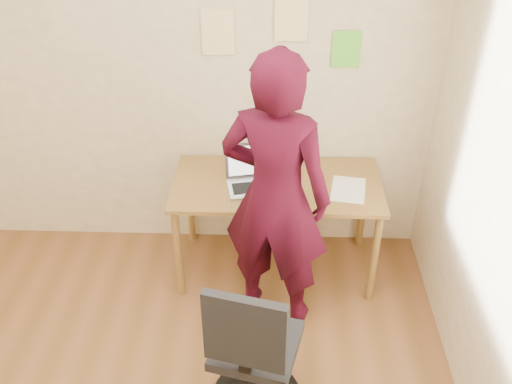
{
  "coord_description": "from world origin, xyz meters",
  "views": [
    {
      "loc": [
        0.66,
        -1.83,
        2.81
      ],
      "look_at": [
        0.56,
        0.95,
        0.95
      ],
      "focal_mm": 40.0,
      "sensor_mm": 36.0,
      "label": 1
    }
  ],
  "objects_px": {
    "person": "(275,197)",
    "phone": "(297,200)",
    "office_chair": "(253,358)",
    "desk": "(277,194)",
    "laptop": "(253,178)"
  },
  "relations": [
    {
      "from": "laptop",
      "to": "phone",
      "type": "height_order",
      "value": "laptop"
    },
    {
      "from": "phone",
      "to": "person",
      "type": "distance_m",
      "value": 0.31
    },
    {
      "from": "office_chair",
      "to": "person",
      "type": "xyz_separation_m",
      "value": [
        0.1,
        0.78,
        0.5
      ]
    },
    {
      "from": "person",
      "to": "laptop",
      "type": "bearing_deg",
      "value": -52.87
    },
    {
      "from": "desk",
      "to": "person",
      "type": "xyz_separation_m",
      "value": [
        -0.01,
        -0.43,
        0.26
      ]
    },
    {
      "from": "desk",
      "to": "office_chair",
      "type": "relative_size",
      "value": 1.43
    },
    {
      "from": "office_chair",
      "to": "person",
      "type": "relative_size",
      "value": 0.53
    },
    {
      "from": "desk",
      "to": "person",
      "type": "height_order",
      "value": "person"
    },
    {
      "from": "desk",
      "to": "person",
      "type": "bearing_deg",
      "value": -91.5
    },
    {
      "from": "phone",
      "to": "office_chair",
      "type": "relative_size",
      "value": 0.14
    },
    {
      "from": "desk",
      "to": "office_chair",
      "type": "height_order",
      "value": "office_chair"
    },
    {
      "from": "person",
      "to": "phone",
      "type": "bearing_deg",
      "value": -105.58
    },
    {
      "from": "laptop",
      "to": "phone",
      "type": "xyz_separation_m",
      "value": [
        0.29,
        -0.19,
        -0.05
      ]
    },
    {
      "from": "laptop",
      "to": "office_chair",
      "type": "bearing_deg",
      "value": -99.02
    },
    {
      "from": "phone",
      "to": "office_chair",
      "type": "distance_m",
      "value": 1.08
    }
  ]
}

